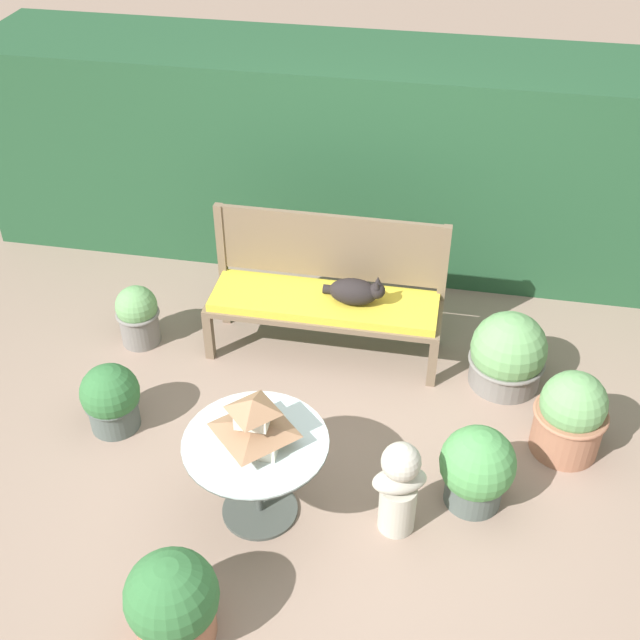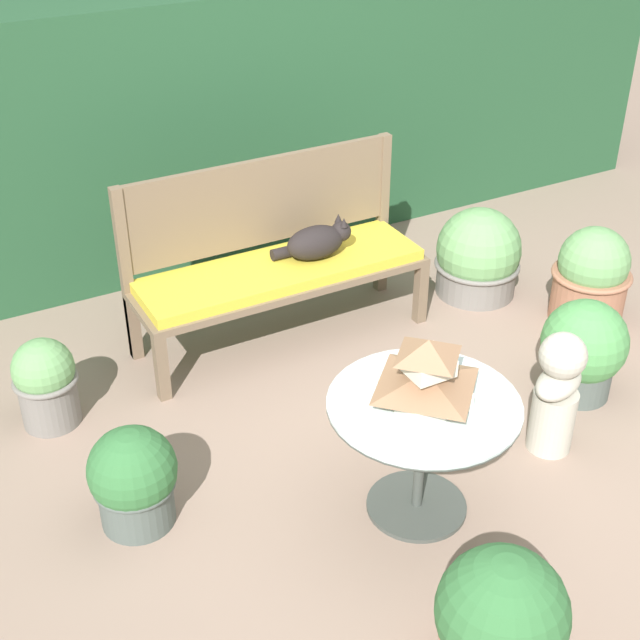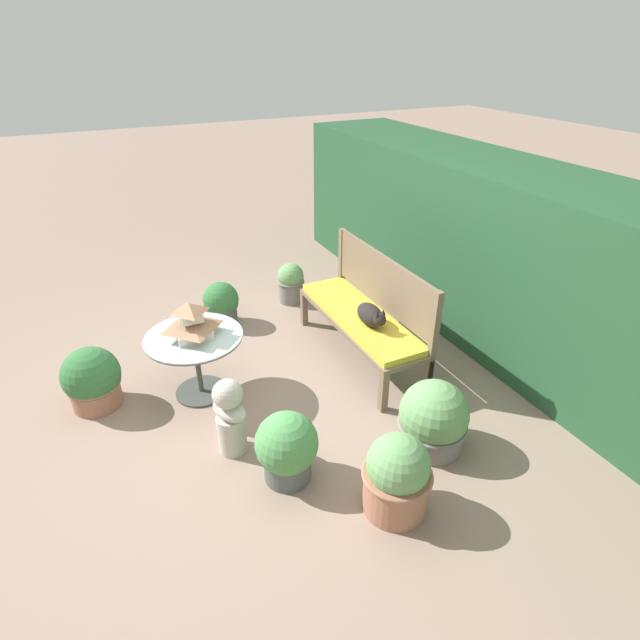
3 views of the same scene
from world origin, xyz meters
The scene contains 14 objects.
ground centered at (0.00, 0.00, 0.00)m, with size 30.00×30.00×0.00m, color gray.
foliage_hedge_back centered at (0.00, 2.65, 0.82)m, with size 6.40×1.10×1.63m, color #234C2D.
garden_bench centered at (-0.23, 1.16, 0.39)m, with size 1.60×0.48×0.46m.
bench_backrest centered at (-0.23, 1.38, 0.69)m, with size 1.60×0.06×0.98m.
cat centered at (-0.01, 1.15, 0.55)m, with size 0.43×0.20×0.21m.
patio_table centered at (-0.32, -0.32, 0.44)m, with size 0.78×0.78×0.56m.
pagoda_birdhouse centered at (-0.32, -0.32, 0.69)m, with size 0.37×0.37×0.30m.
garden_bust centered at (0.45, -0.27, 0.32)m, with size 0.34×0.27×0.62m.
potted_plant_path_edge centered at (-0.54, -1.12, 0.25)m, with size 0.46×0.46×0.52m.
potted_plant_table_near centered at (0.86, -0.01, 0.26)m, with size 0.43×0.43×0.52m.
potted_plant_bench_left centered at (1.39, 0.51, 0.27)m, with size 0.45×0.45×0.57m.
potted_plant_bench_right centered at (-1.54, 1.03, 0.23)m, with size 0.31×0.31×0.46m.
potted_plant_hedge_corner centered at (-1.39, 0.18, 0.23)m, with size 0.37×0.37×0.46m.
potted_plant_patio_mid centered at (1.03, 1.06, 0.24)m, with size 0.51×0.51×0.54m.
Camera 3 is at (3.16, -0.88, 2.65)m, focal length 28.00 mm.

